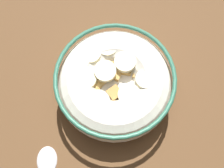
% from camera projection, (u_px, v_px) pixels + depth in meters
% --- Properties ---
extents(ground_plane, '(1.37, 1.37, 0.02)m').
position_uv_depth(ground_plane, '(112.00, 92.00, 0.44)').
color(ground_plane, brown).
extents(cereal_bowl, '(0.17, 0.17, 0.06)m').
position_uv_depth(cereal_bowl, '(112.00, 83.00, 0.40)').
color(cereal_bowl, silver).
rests_on(cereal_bowl, ground_plane).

